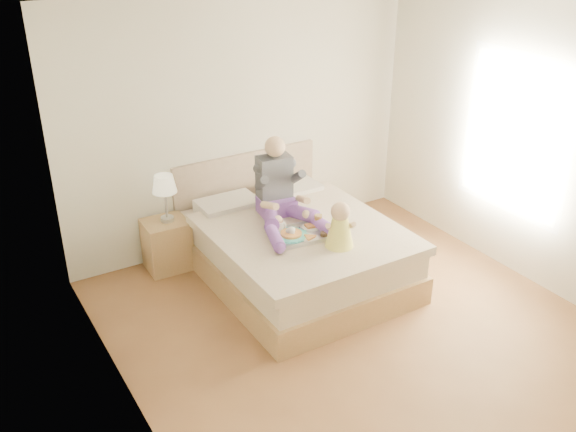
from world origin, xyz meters
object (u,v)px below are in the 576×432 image
adult (281,196)px  baby (340,228)px  bed (293,247)px  nightstand (167,245)px  tray (301,232)px

adult → baby: bearing=-70.3°
bed → nightstand: bed is taller
adult → tray: adult is taller
bed → adult: adult is taller
adult → tray: bearing=-86.4°
adult → nightstand: bearing=152.9°
nightstand → adult: adult is taller
tray → baby: size_ratio=1.28×
bed → baby: (0.10, -0.63, 0.47)m
bed → adult: bearing=115.7°
adult → tray: (-0.03, -0.41, -0.21)m
baby → tray: bearing=143.9°
adult → baby: 0.78m
adult → baby: adult is taller
bed → nightstand: 1.30m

